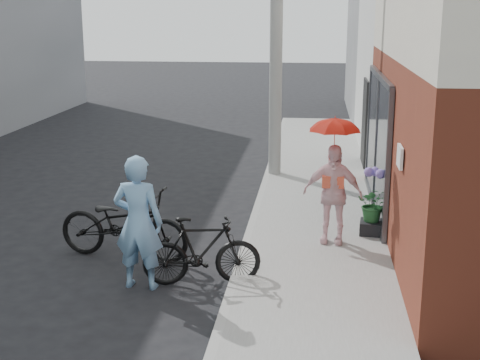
% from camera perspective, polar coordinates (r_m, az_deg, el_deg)
% --- Properties ---
extents(ground, '(80.00, 80.00, 0.00)m').
position_cam_1_polar(ground, '(9.82, -5.83, -8.22)').
color(ground, black).
rests_on(ground, ground).
extents(sidewalk, '(2.20, 24.00, 0.12)m').
position_cam_1_polar(sidewalk, '(11.46, 6.67, -4.56)').
color(sidewalk, gray).
rests_on(sidewalk, ground).
extents(curb, '(0.12, 24.00, 0.12)m').
position_cam_1_polar(curb, '(11.51, 0.87, -4.38)').
color(curb, '#9E9E99').
rests_on(curb, ground).
extents(east_building_far, '(8.00, 8.00, 7.00)m').
position_cam_1_polar(east_building_far, '(25.38, 18.85, 13.06)').
color(east_building_far, slate).
rests_on(east_building_far, ground).
extents(utility_pole, '(0.28, 0.28, 7.00)m').
position_cam_1_polar(utility_pole, '(14.88, 3.13, 13.36)').
color(utility_pole, '#9E9E99').
rests_on(utility_pole, ground).
extents(officer, '(0.72, 0.50, 1.88)m').
position_cam_1_polar(officer, '(9.22, -8.67, -3.61)').
color(officer, '#72A2CA').
rests_on(officer, ground).
extents(bike_left, '(2.21, 1.09, 1.11)m').
position_cam_1_polar(bike_left, '(10.44, -9.91, -3.73)').
color(bike_left, black).
rests_on(bike_left, ground).
extents(bike_right, '(1.71, 0.76, 0.99)m').
position_cam_1_polar(bike_right, '(9.36, -3.29, -6.06)').
color(bike_right, black).
rests_on(bike_right, ground).
extents(kimono_woman, '(0.99, 0.54, 1.60)m').
position_cam_1_polar(kimono_woman, '(10.69, 7.90, -1.18)').
color(kimono_woman, '#F7CFD5').
rests_on(kimono_woman, sidewalk).
extents(parasol, '(0.79, 0.79, 0.69)m').
position_cam_1_polar(parasol, '(10.44, 8.11, 4.90)').
color(parasol, red).
rests_on(parasol, kimono_woman).
extents(planter, '(0.45, 0.45, 0.22)m').
position_cam_1_polar(planter, '(11.39, 11.23, -3.98)').
color(planter, black).
rests_on(planter, sidewalk).
extents(potted_plant, '(0.53, 0.46, 0.59)m').
position_cam_1_polar(potted_plant, '(11.27, 11.33, -2.03)').
color(potted_plant, '#22562A').
rests_on(potted_plant, planter).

